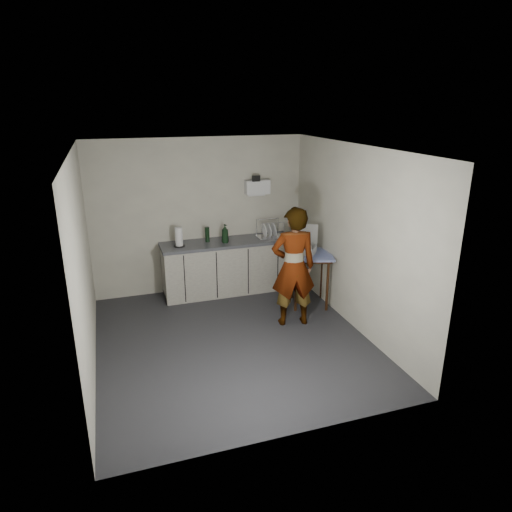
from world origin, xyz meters
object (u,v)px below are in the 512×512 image
object	(u,v)px
standing_man	(293,267)
bakery_box	(306,247)
side_table	(310,260)
paper_towel	(179,238)
dish_rack	(270,234)
soap_bottle	(225,234)
kitchen_counter	(228,268)
dark_bottle	(207,234)
soda_can	(226,238)

from	to	relation	value
standing_man	bakery_box	xyz separation A→B (m)	(0.47, 0.61, 0.08)
side_table	paper_towel	xyz separation A→B (m)	(-1.92, 0.88, 0.31)
dish_rack	bakery_box	world-z (taller)	bakery_box
side_table	soap_bottle	world-z (taller)	soap_bottle
soap_bottle	dish_rack	size ratio (longest dim) A/B	0.72
kitchen_counter	bakery_box	size ratio (longest dim) A/B	5.12
side_table	dark_bottle	world-z (taller)	dark_bottle
side_table	dark_bottle	size ratio (longest dim) A/B	3.42
soap_bottle	dish_rack	xyz separation A→B (m)	(0.80, 0.05, -0.09)
side_table	bakery_box	size ratio (longest dim) A/B	1.97
side_table	paper_towel	size ratio (longest dim) A/B	2.75
side_table	dark_bottle	bearing A→B (deg)	161.57
side_table	dish_rack	xyz separation A→B (m)	(-0.36, 0.90, 0.23)
side_table	soda_can	size ratio (longest dim) A/B	6.51
soap_bottle	soda_can	distance (m)	0.12
kitchen_counter	side_table	bearing A→B (deg)	-40.13
soap_bottle	kitchen_counter	bearing A→B (deg)	53.30
side_table	soda_can	world-z (taller)	soda_can
soap_bottle	bakery_box	distance (m)	1.36
soda_can	bakery_box	bearing A→B (deg)	-37.64
bakery_box	side_table	bearing A→B (deg)	-22.02
bakery_box	dark_bottle	bearing A→B (deg)	-176.84
standing_man	soap_bottle	xyz separation A→B (m)	(-0.65, 1.38, 0.18)
standing_man	soda_can	size ratio (longest dim) A/B	13.32
dish_rack	bakery_box	xyz separation A→B (m)	(0.31, -0.82, -0.02)
side_table	soda_can	xyz separation A→B (m)	(-1.12, 0.91, 0.22)
side_table	bakery_box	distance (m)	0.23
soda_can	bakery_box	distance (m)	1.36
kitchen_counter	paper_towel	world-z (taller)	paper_towel
soap_bottle	dark_bottle	bearing A→B (deg)	151.71
standing_man	dish_rack	distance (m)	1.44
dark_bottle	dish_rack	bearing A→B (deg)	-4.95
standing_man	side_table	bearing A→B (deg)	-125.20
soap_bottle	paper_towel	xyz separation A→B (m)	(-0.76, 0.04, -0.01)
soda_can	paper_towel	size ratio (longest dim) A/B	0.42
standing_man	paper_towel	bearing A→B (deg)	-36.23
side_table	dish_rack	bearing A→B (deg)	128.12
standing_man	dark_bottle	world-z (taller)	standing_man
side_table	paper_towel	distance (m)	2.13
kitchen_counter	side_table	world-z (taller)	kitchen_counter
kitchen_counter	side_table	xyz separation A→B (m)	(1.10, -0.93, 0.33)
side_table	standing_man	world-z (taller)	standing_man
standing_man	soda_can	xyz separation A→B (m)	(-0.61, 1.44, 0.09)
paper_towel	soda_can	bearing A→B (deg)	2.02
standing_man	soda_can	bearing A→B (deg)	-58.16
kitchen_counter	side_table	size ratio (longest dim) A/B	2.59
soap_bottle	standing_man	bearing A→B (deg)	-64.78
kitchen_counter	dish_rack	bearing A→B (deg)	-2.43
kitchen_counter	soda_can	distance (m)	0.55
soda_can	bakery_box	world-z (taller)	bakery_box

